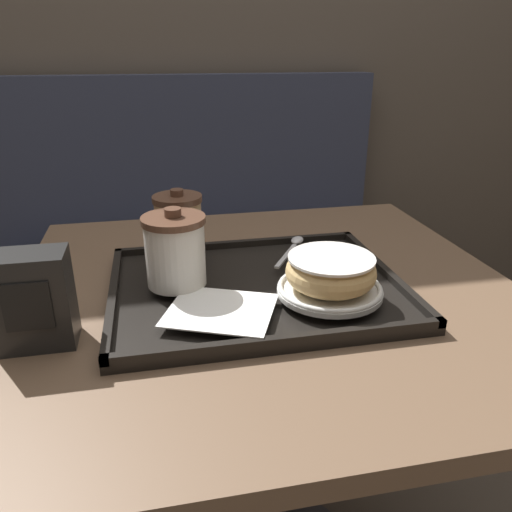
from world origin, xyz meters
name	(u,v)px	position (x,y,z in m)	size (l,w,h in m)	color
wall_behind	(195,8)	(0.00, 1.10, 1.20)	(8.00, 0.05, 2.40)	brown
booth_bench	(197,283)	(-0.06, 0.87, 0.32)	(1.30, 0.44, 1.00)	#33384C
cafe_table	(268,377)	(0.00, 0.00, 0.53)	(0.82, 0.80, 0.71)	brown
serving_tray	(256,288)	(-0.03, -0.02, 0.72)	(0.46, 0.36, 0.02)	black
napkin_paper	(221,310)	(-0.09, -0.11, 0.74)	(0.18, 0.17, 0.00)	white
coffee_cup_front	(175,250)	(-0.15, -0.01, 0.79)	(0.10, 0.10, 0.12)	white
coffee_cup_rear	(179,227)	(-0.14, 0.10, 0.80)	(0.08, 0.08, 0.12)	#E0B784
plate_with_chocolate_donut	(330,289)	(0.07, -0.09, 0.75)	(0.16, 0.16, 0.01)	white
donut_chocolate_glazed	(331,271)	(0.07, -0.09, 0.78)	(0.13, 0.13, 0.05)	#DBB270
spoon	(294,245)	(0.07, 0.11, 0.74)	(0.09, 0.13, 0.01)	silver
napkin_dispenser	(33,300)	(-0.34, -0.11, 0.78)	(0.10, 0.06, 0.13)	black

